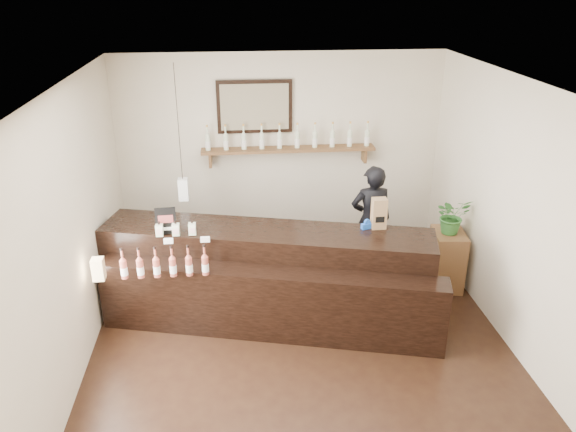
% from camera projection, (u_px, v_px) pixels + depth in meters
% --- Properties ---
extents(ground, '(5.00, 5.00, 0.00)m').
position_uv_depth(ground, '(301.00, 342.00, 6.18)').
color(ground, black).
rests_on(ground, ground).
extents(room_shell, '(5.00, 5.00, 5.00)m').
position_uv_depth(room_shell, '(302.00, 199.00, 5.50)').
color(room_shell, beige).
rests_on(room_shell, ground).
extents(back_wall_decor, '(2.66, 0.96, 1.69)m').
position_uv_depth(back_wall_decor, '(269.00, 131.00, 7.63)').
color(back_wall_decor, brown).
rests_on(back_wall_decor, ground).
extents(counter, '(3.85, 1.93, 1.24)m').
position_uv_depth(counter, '(267.00, 279.00, 6.46)').
color(counter, black).
rests_on(counter, ground).
extents(promo_sign, '(0.23, 0.04, 0.32)m').
position_uv_depth(promo_sign, '(166.00, 221.00, 6.20)').
color(promo_sign, black).
rests_on(promo_sign, counter).
extents(paper_bag, '(0.16, 0.13, 0.36)m').
position_uv_depth(paper_bag, '(379.00, 213.00, 6.34)').
color(paper_bag, olive).
rests_on(paper_bag, counter).
extents(tape_dispenser, '(0.15, 0.09, 0.11)m').
position_uv_depth(tape_dispenser, '(367.00, 225.00, 6.37)').
color(tape_dispenser, blue).
rests_on(tape_dispenser, counter).
extents(side_cabinet, '(0.44, 0.57, 0.76)m').
position_uv_depth(side_cabinet, '(447.00, 259.00, 7.16)').
color(side_cabinet, brown).
rests_on(side_cabinet, ground).
extents(potted_plant, '(0.48, 0.43, 0.46)m').
position_uv_depth(potted_plant, '(452.00, 216.00, 6.91)').
color(potted_plant, '#33712D').
rests_on(potted_plant, side_cabinet).
extents(shopkeeper, '(0.63, 0.43, 1.69)m').
position_uv_depth(shopkeeper, '(371.00, 213.00, 7.36)').
color(shopkeeper, black).
rests_on(shopkeeper, ground).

